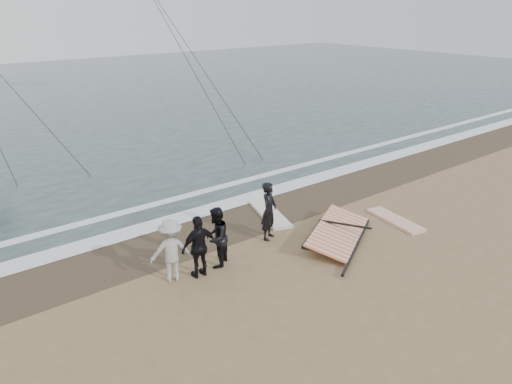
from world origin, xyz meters
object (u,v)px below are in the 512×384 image
(man_main, at_px, (269,211))
(board_cream, at_px, (270,214))
(board_white, at_px, (395,220))
(sail_rig, at_px, (333,233))

(man_main, bearing_deg, board_cream, 18.61)
(board_white, relative_size, board_cream, 0.89)
(man_main, xyz_separation_m, board_cream, (1.22, 1.40, -0.90))
(man_main, bearing_deg, sail_rig, -70.14)
(board_cream, bearing_deg, sail_rig, -62.91)
(board_white, height_order, sail_rig, sail_rig)
(man_main, height_order, board_cream, man_main)
(board_cream, bearing_deg, man_main, -111.88)
(man_main, relative_size, board_cream, 0.73)
(board_white, distance_m, sail_rig, 2.72)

